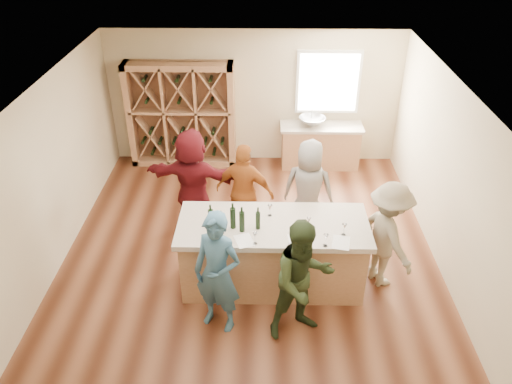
{
  "coord_description": "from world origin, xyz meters",
  "views": [
    {
      "loc": [
        0.22,
        -6.29,
        5.18
      ],
      "look_at": [
        0.1,
        0.2,
        1.15
      ],
      "focal_mm": 35.0,
      "sensor_mm": 36.0,
      "label": 1
    }
  ],
  "objects_px": {
    "wine_bottle_d": "(242,222)",
    "person_far_right": "(308,189)",
    "wine_bottle_c": "(233,218)",
    "person_near_right": "(303,280)",
    "wine_rack": "(181,115)",
    "person_far_mid": "(245,192)",
    "person_near_left": "(218,273)",
    "sink": "(312,121)",
    "wine_bottle_a": "(211,219)",
    "wine_bottle_b": "(221,225)",
    "tasting_counter_base": "(273,256)",
    "person_far_left": "(193,181)",
    "person_server": "(387,235)",
    "wine_bottle_e": "(258,221)"
  },
  "relations": [
    {
      "from": "person_near_left",
      "to": "person_server",
      "type": "distance_m",
      "value": 2.55
    },
    {
      "from": "wine_rack",
      "to": "person_far_left",
      "type": "relative_size",
      "value": 1.19
    },
    {
      "from": "wine_bottle_a",
      "to": "person_server",
      "type": "xyz_separation_m",
      "value": [
        2.52,
        0.18,
        -0.38
      ]
    },
    {
      "from": "wine_bottle_c",
      "to": "person_far_right",
      "type": "height_order",
      "value": "person_far_right"
    },
    {
      "from": "person_server",
      "to": "person_far_left",
      "type": "bearing_deg",
      "value": 42.06
    },
    {
      "from": "wine_bottle_d",
      "to": "person_far_right",
      "type": "relative_size",
      "value": 0.18
    },
    {
      "from": "wine_rack",
      "to": "person_far_right",
      "type": "relative_size",
      "value": 1.27
    },
    {
      "from": "wine_bottle_c",
      "to": "person_near_right",
      "type": "height_order",
      "value": "person_near_right"
    },
    {
      "from": "wine_bottle_c",
      "to": "person_far_mid",
      "type": "bearing_deg",
      "value": 85.24
    },
    {
      "from": "wine_bottle_d",
      "to": "wine_rack",
      "type": "bearing_deg",
      "value": 109.68
    },
    {
      "from": "wine_bottle_d",
      "to": "wine_bottle_e",
      "type": "xyz_separation_m",
      "value": [
        0.22,
        0.06,
        -0.02
      ]
    },
    {
      "from": "wine_bottle_a",
      "to": "tasting_counter_base",
      "type": "bearing_deg",
      "value": 7.43
    },
    {
      "from": "wine_rack",
      "to": "person_near_left",
      "type": "height_order",
      "value": "wine_rack"
    },
    {
      "from": "person_far_right",
      "to": "wine_bottle_e",
      "type": "bearing_deg",
      "value": 73.41
    },
    {
      "from": "person_server",
      "to": "person_far_right",
      "type": "relative_size",
      "value": 0.98
    },
    {
      "from": "wine_bottle_b",
      "to": "person_far_right",
      "type": "xyz_separation_m",
      "value": [
        1.31,
        1.52,
        -0.35
      ]
    },
    {
      "from": "wine_rack",
      "to": "person_far_mid",
      "type": "bearing_deg",
      "value": -61.45
    },
    {
      "from": "wine_bottle_c",
      "to": "person_far_left",
      "type": "distance_m",
      "value": 1.74
    },
    {
      "from": "wine_rack",
      "to": "wine_bottle_a",
      "type": "xyz_separation_m",
      "value": [
        0.99,
        -3.91,
        0.13
      ]
    },
    {
      "from": "wine_bottle_c",
      "to": "wine_bottle_e",
      "type": "xyz_separation_m",
      "value": [
        0.35,
        -0.02,
        -0.03
      ]
    },
    {
      "from": "sink",
      "to": "wine_bottle_b",
      "type": "height_order",
      "value": "wine_bottle_b"
    },
    {
      "from": "wine_bottle_a",
      "to": "wine_bottle_d",
      "type": "bearing_deg",
      "value": -8.89
    },
    {
      "from": "person_server",
      "to": "wine_bottle_d",
      "type": "bearing_deg",
      "value": 73.36
    },
    {
      "from": "wine_bottle_c",
      "to": "person_far_left",
      "type": "relative_size",
      "value": 0.17
    },
    {
      "from": "wine_bottle_b",
      "to": "tasting_counter_base",
      "type": "bearing_deg",
      "value": 18.66
    },
    {
      "from": "person_far_left",
      "to": "person_server",
      "type": "bearing_deg",
      "value": 164.28
    },
    {
      "from": "person_near_right",
      "to": "person_server",
      "type": "relative_size",
      "value": 1.04
    },
    {
      "from": "wine_bottle_a",
      "to": "wine_bottle_b",
      "type": "xyz_separation_m",
      "value": [
        0.15,
        -0.13,
        -0.01
      ]
    },
    {
      "from": "wine_bottle_d",
      "to": "person_near_left",
      "type": "xyz_separation_m",
      "value": [
        -0.29,
        -0.68,
        -0.34
      ]
    },
    {
      "from": "person_near_right",
      "to": "person_far_left",
      "type": "bearing_deg",
      "value": 103.02
    },
    {
      "from": "person_far_right",
      "to": "person_near_left",
      "type": "bearing_deg",
      "value": 71.91
    },
    {
      "from": "wine_bottle_d",
      "to": "tasting_counter_base",
      "type": "bearing_deg",
      "value": 22.61
    },
    {
      "from": "wine_bottle_e",
      "to": "person_far_right",
      "type": "relative_size",
      "value": 0.15
    },
    {
      "from": "person_near_right",
      "to": "tasting_counter_base",
      "type": "bearing_deg",
      "value": 88.66
    },
    {
      "from": "sink",
      "to": "person_server",
      "type": "relative_size",
      "value": 0.32
    },
    {
      "from": "tasting_counter_base",
      "to": "person_near_left",
      "type": "height_order",
      "value": "person_near_left"
    },
    {
      "from": "person_far_right",
      "to": "wine_bottle_d",
      "type": "bearing_deg",
      "value": 68.36
    },
    {
      "from": "wine_rack",
      "to": "wine_bottle_d",
      "type": "distance_m",
      "value": 4.23
    },
    {
      "from": "wine_rack",
      "to": "tasting_counter_base",
      "type": "relative_size",
      "value": 0.85
    },
    {
      "from": "wine_bottle_b",
      "to": "person_near_left",
      "type": "height_order",
      "value": "person_near_left"
    },
    {
      "from": "tasting_counter_base",
      "to": "person_near_right",
      "type": "xyz_separation_m",
      "value": [
        0.37,
        -0.95,
        0.38
      ]
    },
    {
      "from": "wine_rack",
      "to": "sink",
      "type": "relative_size",
      "value": 4.06
    },
    {
      "from": "wine_bottle_d",
      "to": "person_near_left",
      "type": "relative_size",
      "value": 0.17
    },
    {
      "from": "tasting_counter_base",
      "to": "wine_bottle_b",
      "type": "relative_size",
      "value": 9.09
    },
    {
      "from": "wine_rack",
      "to": "person_near_right",
      "type": "xyz_separation_m",
      "value": [
        2.23,
        -4.75,
        -0.22
      ]
    },
    {
      "from": "wine_bottle_d",
      "to": "person_far_mid",
      "type": "bearing_deg",
      "value": 90.77
    },
    {
      "from": "tasting_counter_base",
      "to": "wine_rack",
      "type": "bearing_deg",
      "value": 116.07
    },
    {
      "from": "tasting_counter_base",
      "to": "wine_bottle_c",
      "type": "xyz_separation_m",
      "value": [
        -0.56,
        -0.1,
        0.74
      ]
    },
    {
      "from": "tasting_counter_base",
      "to": "person_near_right",
      "type": "height_order",
      "value": "person_near_right"
    },
    {
      "from": "wine_bottle_a",
      "to": "person_near_right",
      "type": "relative_size",
      "value": 0.17
    }
  ]
}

